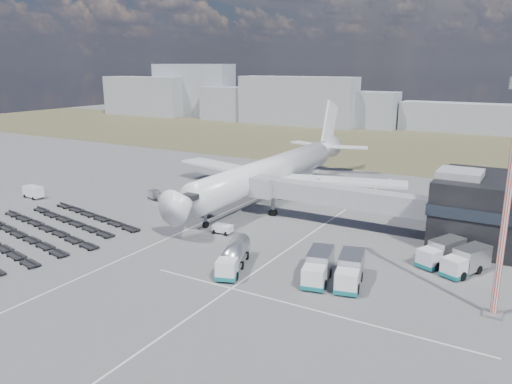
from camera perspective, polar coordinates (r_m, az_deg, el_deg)
The scene contains 15 objects.
ground at distance 75.06m, azimuth -9.81°, elevation -5.91°, with size 420.00×420.00×0.00m, color #565659.
grass_strip at distance 171.77m, azimuth 14.46°, elevation 5.30°, with size 420.00×90.00×0.01m, color #48412B.
lane_markings at distance 71.85m, azimuth -2.22°, elevation -6.64°, with size 47.12×110.00×0.01m.
jet_bridge at distance 82.43m, azimuth 7.88°, elevation -0.31°, with size 30.30×3.80×7.05m.
airliner at distance 99.51m, azimuth 2.07°, elevation 2.50°, with size 51.59×64.53×17.62m.
skyline at distance 217.88m, azimuth 8.85°, elevation 9.83°, with size 306.96×24.84×26.00m.
fuel_tanker at distance 65.19m, azimuth -2.59°, elevation -7.37°, with size 5.81×10.29×3.24m.
pushback_tug at distance 78.54m, azimuth -3.83°, elevation -4.26°, with size 3.04×1.71×1.39m, color white.
utility_van at distance 108.26m, azimuth -24.10°, elevation -0.02°, with size 4.47×2.02×2.37m, color white.
catering_truck at distance 99.95m, azimuth 3.49°, elevation 0.19°, with size 3.96×6.02×2.56m.
service_trucks_near at distance 61.93m, azimuth 8.89°, elevation -8.64°, with size 8.14×9.12×3.18m.
service_trucks_far at distance 69.92m, azimuth 21.62°, elevation -6.87°, with size 8.78×9.39×3.01m.
uld_row at distance 93.28m, azimuth -8.94°, elevation -1.19°, with size 18.22×6.59×1.68m.
baggage_dollies at distance 86.29m, azimuth -24.43°, elevation -4.07°, with size 30.85×27.57×0.74m.
floodlight_mast at distance 55.68m, azimuth 26.78°, elevation -1.13°, with size 2.35×1.90×24.64m.
Camera 1 is at (45.92, -53.50, 25.75)m, focal length 35.00 mm.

